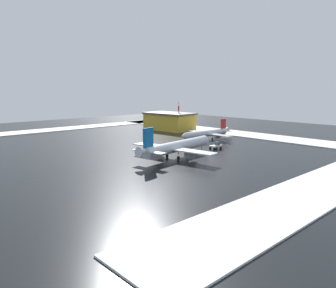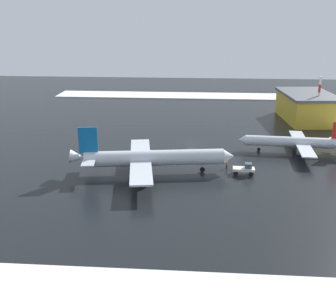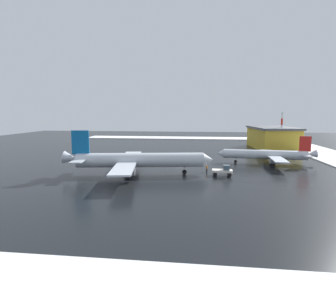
% 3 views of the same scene
% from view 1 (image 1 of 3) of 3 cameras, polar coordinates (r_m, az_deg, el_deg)
% --- Properties ---
extents(ground_plane, '(240.00, 240.00, 0.00)m').
position_cam_1_polar(ground_plane, '(123.78, -3.41, -0.12)').
color(ground_plane, black).
extents(snow_bank_far, '(152.00, 16.00, 0.31)m').
position_cam_1_polar(snow_bank_far, '(159.75, 10.61, 2.01)').
color(snow_bank_far, white).
rests_on(snow_bank_far, ground_plane).
extents(snow_bank_left, '(14.00, 116.00, 0.31)m').
position_cam_1_polar(snow_bank_left, '(84.46, 26.90, -5.71)').
color(snow_bank_left, white).
rests_on(snow_bank_left, ground_plane).
extents(snow_bank_right, '(14.00, 116.00, 0.31)m').
position_cam_1_polar(snow_bank_right, '(180.20, -17.04, 2.61)').
color(snow_bank_right, white).
rests_on(snow_bank_right, ground_plane).
extents(airplane_parked_portside, '(29.27, 35.10, 10.44)m').
position_cam_1_polar(airplane_parked_portside, '(100.04, 1.55, -0.45)').
color(airplane_parked_portside, silver).
rests_on(airplane_parked_portside, ground_plane).
extents(airplane_far_rear, '(22.47, 27.09, 8.04)m').
position_cam_1_polar(airplane_far_rear, '(136.04, 6.77, 1.86)').
color(airplane_far_rear, silver).
rests_on(airplane_far_rear, ground_plane).
extents(pushback_tug, '(2.52, 4.71, 2.50)m').
position_cam_1_polar(pushback_tug, '(115.68, 8.37, -0.25)').
color(pushback_tug, silver).
rests_on(pushback_tug, ground_plane).
extents(ground_crew_near_tug, '(0.36, 0.36, 1.71)m').
position_cam_1_polar(ground_crew_near_tug, '(115.14, 5.90, -0.40)').
color(ground_crew_near_tug, black).
rests_on(ground_crew_near_tug, ground_plane).
extents(ground_crew_beside_wing, '(0.36, 0.36, 1.71)m').
position_cam_1_polar(ground_crew_beside_wing, '(96.74, 3.38, -2.30)').
color(ground_crew_beside_wing, black).
rests_on(ground_crew_beside_wing, ground_plane).
extents(antenna_mast, '(0.70, 0.70, 14.76)m').
position_cam_1_polar(antenna_mast, '(164.99, 1.85, 4.94)').
color(antenna_mast, red).
rests_on(antenna_mast, ground_plane).
extents(cargo_hangar, '(26.12, 16.95, 8.80)m').
position_cam_1_polar(cargo_hangar, '(167.13, 0.24, 3.99)').
color(cargo_hangar, gold).
rests_on(cargo_hangar, ground_plane).
extents(traffic_cone_near_nose, '(0.36, 0.36, 0.55)m').
position_cam_1_polar(traffic_cone_near_nose, '(101.00, -0.88, -2.18)').
color(traffic_cone_near_nose, orange).
rests_on(traffic_cone_near_nose, ground_plane).
extents(traffic_cone_mid_line, '(0.36, 0.36, 0.55)m').
position_cam_1_polar(traffic_cone_mid_line, '(104.18, -2.62, -1.82)').
color(traffic_cone_mid_line, orange).
rests_on(traffic_cone_mid_line, ground_plane).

